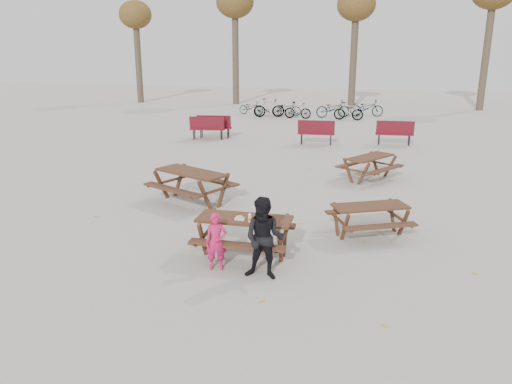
% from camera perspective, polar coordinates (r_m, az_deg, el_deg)
% --- Properties ---
extents(ground, '(80.00, 80.00, 0.00)m').
position_cam_1_polar(ground, '(9.82, -1.30, -7.22)').
color(ground, gray).
rests_on(ground, ground).
extents(main_picnic_table, '(1.80, 1.45, 0.78)m').
position_cam_1_polar(main_picnic_table, '(9.60, -1.32, -4.01)').
color(main_picnic_table, '#3A2115').
rests_on(main_picnic_table, ground).
extents(food_tray, '(0.18, 0.11, 0.03)m').
position_cam_1_polar(food_tray, '(9.42, -1.86, -3.09)').
color(food_tray, silver).
rests_on(food_tray, main_picnic_table).
extents(bread_roll, '(0.14, 0.06, 0.05)m').
position_cam_1_polar(bread_roll, '(9.40, -1.87, -2.85)').
color(bread_roll, tan).
rests_on(bread_roll, food_tray).
extents(soda_bottle, '(0.07, 0.07, 0.17)m').
position_cam_1_polar(soda_bottle, '(9.28, -0.72, -3.01)').
color(soda_bottle, silver).
rests_on(soda_bottle, main_picnic_table).
extents(child, '(0.45, 0.36, 1.07)m').
position_cam_1_polar(child, '(9.05, -4.57, -5.70)').
color(child, '#C1184E').
rests_on(child, ground).
extents(adult, '(0.73, 0.58, 1.47)m').
position_cam_1_polar(adult, '(8.62, 0.97, -5.36)').
color(adult, black).
rests_on(adult, ground).
extents(picnic_table_east, '(1.96, 1.81, 0.68)m').
position_cam_1_polar(picnic_table_east, '(10.95, 12.83, -3.18)').
color(picnic_table_east, '#3A2115').
rests_on(picnic_table_east, ground).
extents(picnic_table_north, '(2.44, 2.27, 0.84)m').
position_cam_1_polar(picnic_table_north, '(13.01, -7.36, 0.59)').
color(picnic_table_north, '#3A2115').
rests_on(picnic_table_north, ground).
extents(picnic_table_far, '(2.06, 2.15, 0.72)m').
position_cam_1_polar(picnic_table_far, '(15.56, 12.84, 2.71)').
color(picnic_table_far, '#3A2115').
rests_on(picnic_table_far, ground).
extents(park_bench_row, '(9.46, 1.14, 1.03)m').
position_cam_1_polar(park_bench_row, '(21.33, 2.87, 7.14)').
color(park_bench_row, maroon).
rests_on(park_bench_row, ground).
extents(bicycle_row, '(8.49, 2.54, 1.05)m').
position_cam_1_polar(bicycle_row, '(29.05, 6.49, 9.44)').
color(bicycle_row, black).
rests_on(bicycle_row, ground).
extents(tree_row, '(32.17, 3.52, 8.26)m').
position_cam_1_polar(tree_row, '(33.97, 11.23, 19.89)').
color(tree_row, '#382B21').
rests_on(tree_row, ground).
extents(fallen_leaves, '(11.00, 11.00, 0.01)m').
position_cam_1_polar(fallen_leaves, '(12.01, 3.92, -2.75)').
color(fallen_leaves, '#B4922B').
rests_on(fallen_leaves, ground).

